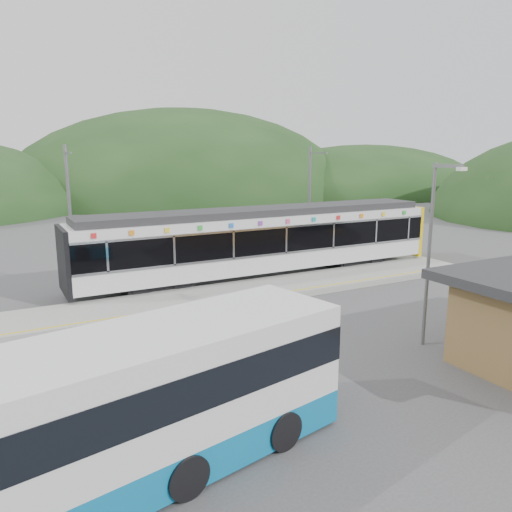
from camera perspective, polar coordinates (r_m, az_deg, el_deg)
name	(u,v)px	position (r m, az deg, el deg)	size (l,w,h in m)	color
ground	(285,314)	(20.96, 3.32, -6.65)	(120.00, 120.00, 0.00)	#4C4C4F
hills	(329,272)	(28.53, 8.36, -1.79)	(146.00, 149.00, 26.00)	#1E3D19
platform	(248,292)	(23.66, -0.88, -4.10)	(26.00, 3.20, 0.30)	#9E9E99
yellow_line	(262,295)	(22.51, 0.65, -4.51)	(26.00, 0.10, 0.01)	yellow
train	(264,239)	(26.64, 0.89, 1.91)	(20.44, 3.01, 3.74)	black
catenary_mast_west	(70,215)	(25.88, -20.46, 4.43)	(0.18, 1.80, 7.00)	slate
catenary_mast_east	(310,202)	(31.03, 6.15, 6.18)	(0.18, 1.80, 7.00)	slate
bus	(92,426)	(10.51, -18.21, -18.02)	(11.50, 4.77, 3.06)	#0B70AA
lamp_post	(433,240)	(17.68, 19.56, 1.77)	(0.37, 1.12, 6.29)	slate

